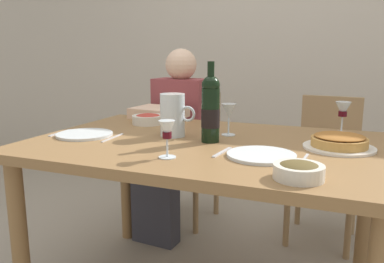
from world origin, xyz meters
name	(u,v)px	position (x,y,z in m)	size (l,w,h in m)	color
back_wall	(285,21)	(0.00, 2.00, 1.40)	(8.00, 0.10, 2.80)	beige
dining_table	(206,162)	(0.00, 0.00, 0.67)	(1.50, 1.00, 0.76)	olive
wine_bottle	(210,109)	(0.02, 0.00, 0.90)	(0.08, 0.08, 0.34)	black
water_pitcher	(173,118)	(-0.18, 0.04, 0.85)	(0.17, 0.11, 0.19)	silver
baked_tart	(339,142)	(0.53, 0.07, 0.79)	(0.28, 0.28, 0.06)	white
salad_bowl	(148,119)	(-0.43, 0.28, 0.79)	(0.17, 0.17, 0.06)	silver
olive_bowl	(299,170)	(0.43, -0.38, 0.79)	(0.15, 0.15, 0.05)	silver
wine_glass_left_diner	(167,132)	(-0.04, -0.30, 0.86)	(0.06, 0.06, 0.14)	silver
wine_glass_right_diner	(343,111)	(0.53, 0.41, 0.87)	(0.07, 0.07, 0.15)	silver
wine_glass_centre	(229,112)	(0.05, 0.16, 0.87)	(0.07, 0.07, 0.15)	silver
dinner_plate_left_setting	(261,155)	(0.27, -0.16, 0.77)	(0.25, 0.25, 0.01)	silver
dinner_plate_right_setting	(85,134)	(-0.56, -0.10, 0.77)	(0.25, 0.25, 0.01)	silver
fork_left_setting	(222,152)	(0.12, -0.16, 0.76)	(0.16, 0.01, 0.01)	silver
knife_left_setting	(303,160)	(0.42, -0.16, 0.76)	(0.18, 0.01, 0.01)	silver
knife_right_setting	(113,138)	(-0.41, -0.10, 0.76)	(0.18, 0.01, 0.01)	silver
spoon_right_setting	(60,133)	(-0.70, -0.10, 0.76)	(0.16, 0.01, 0.01)	silver
chair_left	(189,147)	(-0.44, 0.89, 0.50)	(0.43, 0.43, 0.87)	#9E7A51
diner_left	(173,136)	(-0.46, 0.65, 0.62)	(0.36, 0.52, 1.16)	#8E3D42
chair_right	(326,159)	(0.46, 0.91, 0.50)	(0.43, 0.43, 0.87)	#9E7A51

